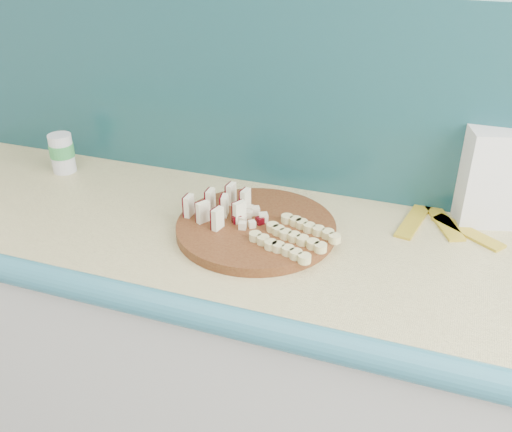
% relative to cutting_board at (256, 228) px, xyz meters
% --- Properties ---
extents(kitchen_counter, '(2.20, 0.63, 0.91)m').
position_rel_cutting_board_xyz_m(kitchen_counter, '(0.08, -0.02, -0.47)').
color(kitchen_counter, silver).
rests_on(kitchen_counter, ground).
extents(backsplash, '(2.20, 0.02, 0.50)m').
position_rel_cutting_board_xyz_m(backsplash, '(0.08, 0.27, 0.24)').
color(backsplash, teal).
rests_on(backsplash, kitchen_counter).
extents(cutting_board, '(0.48, 0.48, 0.02)m').
position_rel_cutting_board_xyz_m(cutting_board, '(0.00, 0.00, 0.00)').
color(cutting_board, '#441E0E').
rests_on(cutting_board, kitchen_counter).
extents(apple_wedges, '(0.15, 0.16, 0.05)m').
position_rel_cutting_board_xyz_m(apple_wedges, '(-0.09, 0.01, 0.04)').
color(apple_wedges, '#FFF9CB').
rests_on(apple_wedges, cutting_board).
extents(apple_chunks, '(0.06, 0.06, 0.02)m').
position_rel_cutting_board_xyz_m(apple_chunks, '(-0.02, 0.01, 0.02)').
color(apple_chunks, beige).
rests_on(apple_chunks, cutting_board).
extents(banana_slices, '(0.19, 0.18, 0.02)m').
position_rel_cutting_board_xyz_m(banana_slices, '(0.11, -0.04, 0.02)').
color(banana_slices, '#E2D78A').
rests_on(banana_slices, cutting_board).
extents(flour_bag, '(0.16, 0.13, 0.23)m').
position_rel_cutting_board_xyz_m(flour_bag, '(0.50, 0.24, 0.11)').
color(flour_bag, silver).
rests_on(flour_bag, kitchen_counter).
extents(canister, '(0.07, 0.07, 0.11)m').
position_rel_cutting_board_xyz_m(canister, '(-0.63, 0.14, 0.05)').
color(canister, silver).
rests_on(canister, kitchen_counter).
extents(banana_peel, '(0.25, 0.21, 0.01)m').
position_rel_cutting_board_xyz_m(banana_peel, '(0.41, 0.18, -0.01)').
color(banana_peel, gold).
rests_on(banana_peel, kitchen_counter).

